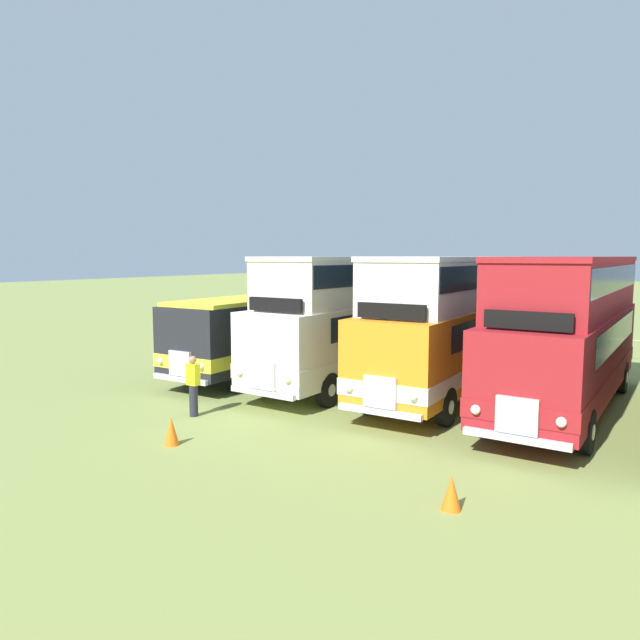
# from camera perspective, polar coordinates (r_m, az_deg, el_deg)

# --- Properties ---
(bus_first_in_row) EXTENTS (2.65, 9.73, 2.99)m
(bus_first_in_row) POSITION_cam_1_polar(r_m,az_deg,el_deg) (22.55, -4.81, -0.74)
(bus_first_in_row) COLOR black
(bus_first_in_row) RESTS_ON ground
(bus_second_in_row) EXTENTS (2.87, 10.05, 4.49)m
(bus_second_in_row) POSITION_cam_1_polar(r_m,az_deg,el_deg) (20.64, 3.33, 0.63)
(bus_second_in_row) COLOR silver
(bus_second_in_row) RESTS_ON ground
(bus_third_in_row) EXTENTS (2.64, 11.11, 4.49)m
(bus_third_in_row) POSITION_cam_1_polar(r_m,az_deg,el_deg) (19.68, 13.20, 0.21)
(bus_third_in_row) COLOR orange
(bus_third_in_row) RESTS_ON ground
(bus_fourth_in_row) EXTENTS (2.77, 10.77, 4.49)m
(bus_fourth_in_row) POSITION_cam_1_polar(r_m,az_deg,el_deg) (18.28, 23.26, -0.60)
(bus_fourth_in_row) COLOR maroon
(bus_fourth_in_row) RESTS_ON ground
(cone_near_end) EXTENTS (0.36, 0.36, 0.64)m
(cone_near_end) POSITION_cam_1_polar(r_m,az_deg,el_deg) (11.00, 12.80, -16.24)
(cone_near_end) COLOR orange
(cone_near_end) RESTS_ON ground
(cone_mid_row) EXTENTS (0.36, 0.36, 0.70)m
(cone_mid_row) POSITION_cam_1_polar(r_m,az_deg,el_deg) (14.53, -14.42, -10.52)
(cone_mid_row) COLOR orange
(cone_mid_row) RESTS_ON ground
(marshal_person) EXTENTS (0.36, 0.24, 1.73)m
(marshal_person) POSITION_cam_1_polar(r_m,az_deg,el_deg) (16.77, -12.37, -6.30)
(marshal_person) COLOR #23232D
(marshal_person) RESTS_ON ground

